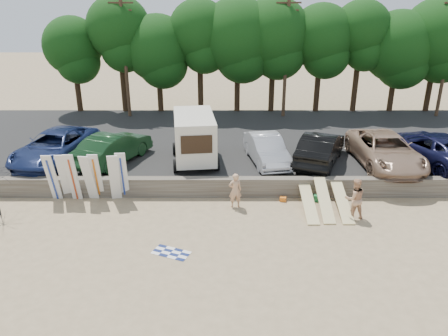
{
  "coord_description": "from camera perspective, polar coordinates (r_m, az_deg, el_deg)",
  "views": [
    {
      "loc": [
        -2.64,
        -17.2,
        9.72
      ],
      "look_at": [
        -2.63,
        3.0,
        1.54
      ],
      "focal_mm": 35.0,
      "sensor_mm": 36.0,
      "label": 1
    }
  ],
  "objects": [
    {
      "name": "surfboard_low_0",
      "position": [
        21.18,
        10.99,
        -4.51
      ],
      "size": [
        0.56,
        2.93,
        0.8
      ],
      "primitive_type": "cube",
      "rotation": [
        0.25,
        0.0,
        0.0
      ],
      "color": "beige",
      "rests_on": "ground"
    },
    {
      "name": "parking_lot",
      "position": [
        29.37,
        5.14,
        3.34
      ],
      "size": [
        44.0,
        14.5,
        0.7
      ],
      "primitive_type": "cube",
      "color": "#282828",
      "rests_on": "ground"
    },
    {
      "name": "surfboard_upright_3",
      "position": [
        22.35,
        -17.25,
        -1.26
      ],
      "size": [
        0.6,
        0.82,
        2.52
      ],
      "primitive_type": "cube",
      "rotation": [
        0.27,
        0.0,
        -0.14
      ],
      "color": "silver",
      "rests_on": "ground"
    },
    {
      "name": "beachgoer_b",
      "position": [
        20.78,
        16.68,
        -3.84
      ],
      "size": [
        1.03,
        0.84,
        1.96
      ],
      "primitive_type": "imported",
      "rotation": [
        0.0,
        0.0,
        3.25
      ],
      "color": "tan",
      "rests_on": "ground"
    },
    {
      "name": "surfboard_upright_0",
      "position": [
        22.96,
        -21.55,
        -1.18
      ],
      "size": [
        0.54,
        0.7,
        2.54
      ],
      "primitive_type": "cube",
      "rotation": [
        0.24,
        0.0,
        -0.07
      ],
      "color": "silver",
      "rests_on": "ground"
    },
    {
      "name": "surfboard_upright_2",
      "position": [
        22.61,
        -19.14,
        -1.16
      ],
      "size": [
        0.54,
        0.6,
        2.56
      ],
      "primitive_type": "cube",
      "rotation": [
        0.2,
        0.0,
        -0.06
      ],
      "color": "silver",
      "rests_on": "ground"
    },
    {
      "name": "surfboard_upright_1",
      "position": [
        22.85,
        -20.09,
        -1.1
      ],
      "size": [
        0.54,
        0.74,
        2.53
      ],
      "primitive_type": "cube",
      "rotation": [
        0.26,
        0.0,
        0.05
      ],
      "color": "silver",
      "rests_on": "ground"
    },
    {
      "name": "surfboard_upright_4",
      "position": [
        22.39,
        -16.35,
        -1.08
      ],
      "size": [
        0.52,
        0.69,
        2.54
      ],
      "primitive_type": "cube",
      "rotation": [
        0.24,
        0.0,
        0.03
      ],
      "color": "silver",
      "rests_on": "ground"
    },
    {
      "name": "box_trailer",
      "position": [
        24.47,
        -3.9,
        4.18
      ],
      "size": [
        2.87,
        4.54,
        2.74
      ],
      "rotation": [
        0.0,
        0.0,
        0.12
      ],
      "color": "beige",
      "rests_on": "parking_lot"
    },
    {
      "name": "gear_bag",
      "position": [
        22.03,
        7.72,
        -4.04
      ],
      "size": [
        0.35,
        0.32,
        0.22
      ],
      "primitive_type": "cube",
      "rotation": [
        0.0,
        0.0,
        -0.26
      ],
      "color": "orange",
      "rests_on": "ground"
    },
    {
      "name": "treeline",
      "position": [
        35.16,
        6.45,
        16.56
      ],
      "size": [
        33.38,
        5.88,
        8.92
      ],
      "color": "#382616",
      "rests_on": "parking_lot"
    },
    {
      "name": "ground",
      "position": [
        19.94,
        7.65,
        -7.36
      ],
      "size": [
        120.0,
        120.0,
        0.0
      ],
      "primitive_type": "plane",
      "color": "tan",
      "rests_on": "ground"
    },
    {
      "name": "surfboard_low_2",
      "position": [
        21.53,
        15.16,
        -4.24
      ],
      "size": [
        0.56,
        2.89,
        0.94
      ],
      "primitive_type": "cube",
      "rotation": [
        0.29,
        0.0,
        0.0
      ],
      "color": "beige",
      "rests_on": "ground"
    },
    {
      "name": "car_2",
      "position": [
        24.71,
        5.57,
        2.46
      ],
      "size": [
        2.48,
        4.97,
        1.57
      ],
      "primitive_type": "imported",
      "rotation": [
        0.0,
        0.0,
        0.18
      ],
      "color": "#B4B5BA",
      "rests_on": "parking_lot"
    },
    {
      "name": "surfboard_upright_6",
      "position": [
        22.11,
        -13.12,
        -1.0
      ],
      "size": [
        0.54,
        0.57,
        2.57
      ],
      "primitive_type": "cube",
      "rotation": [
        0.18,
        0.0,
        0.08
      ],
      "color": "silver",
      "rests_on": "ground"
    },
    {
      "name": "beachgoer_a",
      "position": [
        20.96,
        1.46,
        -2.94
      ],
      "size": [
        0.7,
        0.52,
        1.74
      ],
      "primitive_type": "imported",
      "rotation": [
        0.0,
        0.0,
        3.32
      ],
      "color": "tan",
      "rests_on": "ground"
    },
    {
      "name": "surfboard_upright_5",
      "position": [
        22.02,
        -14.11,
        -1.24
      ],
      "size": [
        0.61,
        0.78,
        2.53
      ],
      "primitive_type": "cube",
      "rotation": [
        0.25,
        0.0,
        0.17
      ],
      "color": "silver",
      "rests_on": "ground"
    },
    {
      "name": "car_1",
      "position": [
        25.36,
        -14.23,
        2.58
      ],
      "size": [
        3.8,
        5.52,
        1.72
      ],
      "primitive_type": "imported",
      "rotation": [
        0.0,
        0.0,
        2.72
      ],
      "color": "black",
      "rests_on": "parking_lot"
    },
    {
      "name": "car_3",
      "position": [
        25.05,
        12.48,
        2.54
      ],
      "size": [
        3.8,
        5.64,
        1.76
      ],
      "primitive_type": "imported",
      "rotation": [
        0.0,
        0.0,
        2.74
      ],
      "color": "black",
      "rests_on": "parking_lot"
    },
    {
      "name": "surfboard_low_1",
      "position": [
        21.28,
        12.95,
        -4.05
      ],
      "size": [
        0.56,
        2.83,
        1.13
      ],
      "primitive_type": "cube",
      "rotation": [
        0.36,
        0.0,
        0.0
      ],
      "color": "beige",
      "rests_on": "ground"
    },
    {
      "name": "car_5",
      "position": [
        27.14,
        25.43,
        2.4
      ],
      "size": [
        4.79,
        6.95,
        1.77
      ],
      "primitive_type": "imported",
      "rotation": [
        0.0,
        0.0,
        3.46
      ],
      "color": "black",
      "rests_on": "parking_lot"
    },
    {
      "name": "cooler",
      "position": [
        22.31,
        12.12,
        -3.87
      ],
      "size": [
        0.44,
        0.39,
        0.32
      ],
      "primitive_type": "cube",
      "rotation": [
        0.0,
        0.0,
        -0.25
      ],
      "color": "#28944E",
      "rests_on": "ground"
    },
    {
      "name": "utility_poles",
      "position": [
        33.8,
        8.13,
        14.53
      ],
      "size": [
        25.8,
        0.26,
        9.0
      ],
      "color": "#473321",
      "rests_on": "parking_lot"
    },
    {
      "name": "seawall",
      "position": [
        22.37,
        6.76,
        -2.47
      ],
      "size": [
        44.0,
        0.5,
        1.0
      ],
      "primitive_type": "cube",
      "color": "#6B6356",
      "rests_on": "ground"
    },
    {
      "name": "beach_towel",
      "position": [
        17.95,
        -6.92,
        -10.92
      ],
      "size": [
        1.97,
        1.97,
        0.0
      ],
      "primitive_type": "plane",
      "rotation": [
        0.0,
        0.0,
        -0.4
      ],
      "color": "white",
      "rests_on": "ground"
    },
    {
      "name": "car_0",
      "position": [
        26.5,
        -21.17,
        2.61
      ],
      "size": [
        4.08,
        6.75,
        1.75
      ],
      "primitive_type": "imported",
      "rotation": [
        0.0,
        0.0,
        -0.2
      ],
      "color": "#16224D",
      "rests_on": "parking_lot"
    },
    {
      "name": "car_4",
      "position": [
        25.73,
        20.32,
        2.18
      ],
      "size": [
        3.12,
        6.43,
        1.76
      ],
      "primitive_type": "imported",
      "rotation": [
        0.0,
        0.0,
        0.03
      ],
      "color": "#A07E65",
      "rests_on": "parking_lot"
    }
  ]
}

